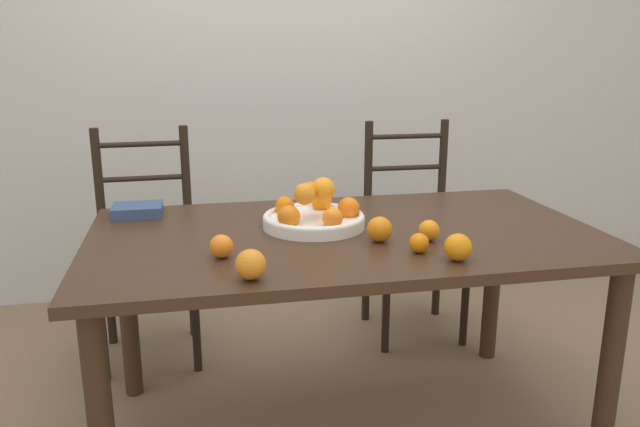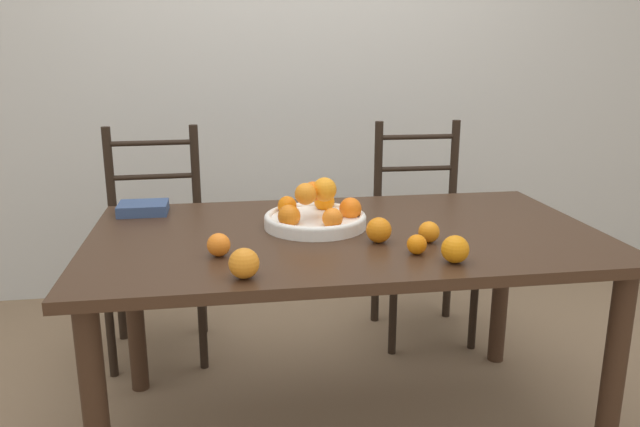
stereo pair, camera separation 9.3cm
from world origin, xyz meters
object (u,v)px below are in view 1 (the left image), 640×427
orange_loose_4 (419,243)px  book_stack (137,210)px  orange_loose_0 (221,246)px  chair_left (147,252)px  fruit_bowl (314,215)px  orange_loose_1 (251,264)px  orange_loose_3 (429,230)px  orange_loose_2 (380,229)px  orange_loose_5 (458,247)px  chair_right (412,235)px

orange_loose_4 → book_stack: bearing=144.5°
orange_loose_0 → chair_left: (-0.29, 0.95, -0.31)m
fruit_bowl → orange_loose_1: bearing=-120.1°
book_stack → orange_loose_3: bearing=-28.4°
fruit_bowl → orange_loose_2: (0.17, -0.20, -0.00)m
orange_loose_2 → orange_loose_4: bearing=-57.5°
book_stack → orange_loose_1: bearing=-64.9°
orange_loose_3 → book_stack: size_ratio=0.38×
fruit_bowl → orange_loose_2: bearing=-50.0°
orange_loose_5 → book_stack: (-0.95, 0.71, -0.02)m
orange_loose_3 → chair_left: (-0.95, 0.91, -0.31)m
chair_left → orange_loose_0: bearing=-74.7°
fruit_bowl → book_stack: bearing=155.3°
orange_loose_1 → orange_loose_3: bearing=21.1°
orange_loose_4 → chair_left: chair_left is taller
orange_loose_2 → chair_left: bearing=131.7°
book_stack → orange_loose_5: bearing=-36.7°
orange_loose_2 → book_stack: (-0.78, 0.49, -0.02)m
orange_loose_1 → orange_loose_2: 0.50m
orange_loose_2 → orange_loose_5: same height
orange_loose_4 → book_stack: orange_loose_4 is taller
orange_loose_3 → orange_loose_0: bearing=-177.1°
chair_left → orange_loose_5: bearing=-50.9°
orange_loose_2 → orange_loose_3: (0.16, -0.02, -0.01)m
orange_loose_3 → chair_left: bearing=136.2°
orange_loose_2 → orange_loose_3: bearing=-8.6°
orange_loose_2 → chair_left: (-0.79, 0.89, -0.31)m
orange_loose_2 → orange_loose_4: (0.08, -0.13, -0.01)m
orange_loose_5 → fruit_bowl: bearing=128.6°
orange_loose_0 → orange_loose_5: (0.67, -0.17, 0.01)m
orange_loose_5 → book_stack: size_ratio=0.45×
orange_loose_1 → orange_loose_4: 0.53m
fruit_bowl → orange_loose_3: fruit_bowl is taller
orange_loose_4 → orange_loose_5: size_ratio=0.75×
fruit_bowl → book_stack: 0.67m
orange_loose_0 → orange_loose_1: size_ratio=0.84×
orange_loose_0 → orange_loose_2: (0.50, 0.06, 0.01)m
orange_loose_2 → chair_left: chair_left is taller
orange_loose_5 → orange_loose_3: bearing=93.2°
orange_loose_0 → orange_loose_4: 0.59m
orange_loose_4 → orange_loose_2: bearing=122.5°
orange_loose_0 → chair_right: chair_right is taller
orange_loose_4 → book_stack: size_ratio=0.34×
orange_loose_0 → orange_loose_3: size_ratio=1.03×
orange_loose_4 → orange_loose_5: bearing=-47.0°
orange_loose_4 → chair_left: bearing=130.7°
orange_loose_1 → orange_loose_2: bearing=30.2°
orange_loose_1 → orange_loose_5: 0.61m
orange_loose_0 → chair_left: bearing=107.0°
orange_loose_0 → fruit_bowl: bearing=38.3°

